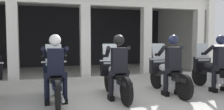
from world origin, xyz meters
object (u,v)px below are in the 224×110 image
at_px(motorcycle_left, 55,80).
at_px(police_officer_center, 119,61).
at_px(police_officer_right, 172,60).
at_px(motorcycle_center, 115,77).
at_px(motorcycle_right, 167,75).
at_px(motorcycle_far_right, 212,73).
at_px(police_officer_left, 55,63).
at_px(police_officer_far_right, 220,58).

height_order(motorcycle_left, police_officer_center, police_officer_center).
bearing_deg(motorcycle_left, police_officer_right, 1.05).
bearing_deg(motorcycle_center, police_officer_right, -0.60).
relative_size(motorcycle_right, motorcycle_far_right, 1.00).
bearing_deg(police_officer_right, motorcycle_far_right, 17.19).
xyz_separation_m(police_officer_left, motorcycle_right, (2.97, 0.21, -0.44)).
bearing_deg(motorcycle_right, police_officer_far_right, -4.42).
xyz_separation_m(police_officer_center, motorcycle_far_right, (2.97, 0.25, -0.44)).
xyz_separation_m(police_officer_left, motorcycle_far_right, (4.46, 0.18, -0.44)).
height_order(motorcycle_left, motorcycle_right, same).
distance_m(motorcycle_center, motorcycle_right, 1.49).
bearing_deg(police_officer_center, motorcycle_center, 99.75).
bearing_deg(police_officer_center, police_officer_left, -172.89).
distance_m(motorcycle_left, police_officer_left, 0.52).
xyz_separation_m(police_officer_right, motorcycle_far_right, (1.49, 0.25, -0.44)).
xyz_separation_m(motorcycle_center, motorcycle_far_right, (2.97, -0.03, 0.00)).
height_order(police_officer_right, motorcycle_far_right, police_officer_right).
bearing_deg(police_officer_left, police_officer_center, 4.93).
xyz_separation_m(police_officer_center, police_officer_right, (1.49, 0.01, 0.00)).
height_order(police_officer_left, police_officer_center, same).
bearing_deg(motorcycle_center, police_officer_left, -162.01).
relative_size(police_officer_right, motorcycle_far_right, 0.78).
bearing_deg(motorcycle_right, motorcycle_left, -173.67).
bearing_deg(police_officer_right, motorcycle_left, -179.11).
bearing_deg(police_officer_left, motorcycle_right, 11.95).
bearing_deg(motorcycle_right, motorcycle_far_right, 6.35).
bearing_deg(motorcycle_far_right, police_officer_far_right, -79.20).
bearing_deg(police_officer_far_right, police_officer_right, -170.27).
bearing_deg(police_officer_far_right, motorcycle_far_right, 100.80).
xyz_separation_m(motorcycle_left, police_officer_right, (2.97, -0.35, 0.44)).
distance_m(police_officer_left, police_officer_center, 1.49).
distance_m(police_officer_right, police_officer_far_right, 1.49).
bearing_deg(motorcycle_right, police_officer_center, -161.32).
relative_size(motorcycle_left, motorcycle_far_right, 1.00).
xyz_separation_m(motorcycle_right, police_officer_far_right, (1.48, -0.32, 0.44)).
distance_m(police_officer_left, police_officer_right, 2.97).
distance_m(police_officer_left, motorcycle_right, 3.01).
relative_size(motorcycle_far_right, police_officer_far_right, 1.29).
bearing_deg(police_officer_far_right, motorcycle_left, -173.91).
distance_m(police_officer_right, motorcycle_far_right, 1.57).
height_order(police_officer_left, motorcycle_center, police_officer_left).
xyz_separation_m(police_officer_right, police_officer_far_right, (1.49, -0.03, 0.00)).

